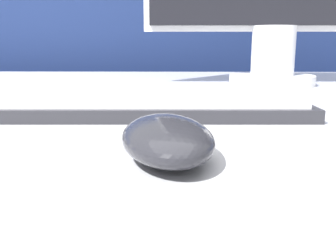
{
  "coord_description": "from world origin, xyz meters",
  "views": [
    {
      "loc": [
        0.08,
        -0.57,
        0.81
      ],
      "look_at": [
        0.08,
        -0.22,
        0.73
      ],
      "focal_mm": 42.0,
      "sensor_mm": 36.0,
      "label": 1
    }
  ],
  "objects": [
    {
      "name": "partition_panel",
      "position": [
        0.0,
        0.73,
        0.53
      ],
      "size": [
        5.0,
        0.03,
        1.05
      ],
      "color": "navy",
      "rests_on": "ground_plane"
    },
    {
      "name": "computer_mouse_near",
      "position": [
        0.08,
        -0.26,
        0.73
      ],
      "size": [
        0.09,
        0.14,
        0.03
      ],
      "rotation": [
        0.0,
        0.0,
        0.16
      ],
      "color": "#232328",
      "rests_on": "desk"
    },
    {
      "name": "keyboard",
      "position": [
        0.04,
        -0.06,
        0.72
      ],
      "size": [
        0.42,
        0.15,
        0.02
      ],
      "rotation": [
        0.0,
        0.0,
        0.02
      ],
      "color": "#28282D",
      "rests_on": "desk"
    }
  ]
}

